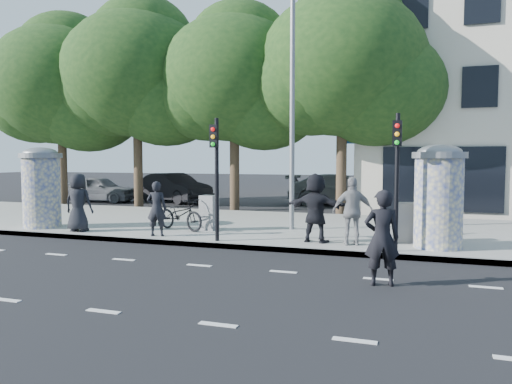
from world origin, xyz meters
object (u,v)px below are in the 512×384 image
(traffic_pole_near, at_px, (216,166))
(ped_e, at_px, (353,211))
(ad_column_right, at_px, (439,194))
(ad_column_left, at_px, (41,186))
(street_lamp, at_px, (292,84))
(car_right, at_px, (341,190))
(cabinet_right, at_px, (405,223))
(bicycle, at_px, (180,214))
(car_left, at_px, (99,189))
(ped_f, at_px, (316,208))
(ped_b, at_px, (157,209))
(traffic_pole_far, at_px, (397,167))
(ped_a, at_px, (78,202))
(car_mid, at_px, (174,188))
(cabinet_left, at_px, (209,213))
(man_road, at_px, (382,238))

(traffic_pole_near, relative_size, ped_e, 1.88)
(ad_column_right, bearing_deg, ad_column_left, -179.08)
(ad_column_right, height_order, street_lamp, street_lamp)
(ped_e, xyz_separation_m, car_right, (-2.29, 12.50, -0.26))
(cabinet_right, relative_size, car_right, 0.20)
(bicycle, xyz_separation_m, car_left, (-9.79, 9.17, 0.07))
(street_lamp, distance_m, ped_f, 4.44)
(ped_b, bearing_deg, bicycle, -108.35)
(traffic_pole_far, height_order, ped_e, traffic_pole_far)
(ped_a, distance_m, cabinet_right, 9.87)
(cabinet_right, xyz_separation_m, car_mid, (-12.56, 10.28, 0.10))
(traffic_pole_far, xyz_separation_m, car_mid, (-12.39, 11.76, -1.43))
(traffic_pole_far, distance_m, ped_f, 2.54)
(ped_f, relative_size, cabinet_left, 1.70)
(ad_column_right, bearing_deg, traffic_pole_near, -171.11)
(ped_f, relative_size, car_right, 0.34)
(cabinet_left, bearing_deg, car_mid, 134.03)
(street_lamp, distance_m, car_right, 10.99)
(ped_b, bearing_deg, car_mid, -77.66)
(traffic_pole_near, distance_m, car_right, 13.22)
(ped_e, distance_m, ped_f, 1.03)
(ped_e, bearing_deg, street_lamp, -58.82)
(street_lamp, height_order, cabinet_left, street_lamp)
(ped_b, relative_size, man_road, 0.87)
(ad_column_right, xyz_separation_m, traffic_pole_near, (-5.80, -0.91, 0.69))
(ad_column_left, xyz_separation_m, ad_column_right, (12.40, 0.20, 0.00))
(car_left, distance_m, car_mid, 4.24)
(traffic_pole_far, relative_size, cabinet_right, 3.12)
(traffic_pole_far, distance_m, ped_e, 1.73)
(ped_e, bearing_deg, bicycle, -23.73)
(traffic_pole_near, height_order, cabinet_right, traffic_pole_near)
(ped_f, distance_m, car_mid, 15.06)
(traffic_pole_far, distance_m, street_lamp, 5.12)
(ped_b, height_order, cabinet_right, ped_b)
(ped_a, distance_m, bicycle, 3.19)
(man_road, bearing_deg, cabinet_right, -107.26)
(ped_f, bearing_deg, ped_b, 14.58)
(ped_b, height_order, car_left, ped_b)
(ped_f, xyz_separation_m, cabinet_left, (-3.71, 1.18, -0.39))
(car_mid, bearing_deg, cabinet_left, -121.83)
(traffic_pole_far, height_order, ped_a, traffic_pole_far)
(car_left, bearing_deg, ped_f, -130.12)
(ad_column_right, bearing_deg, cabinet_right, 144.99)
(car_right, bearing_deg, ad_column_right, -159.74)
(traffic_pole_near, xyz_separation_m, ped_b, (-2.02, 0.26, -1.27))
(ad_column_right, height_order, ped_a, ad_column_right)
(cabinet_right, height_order, car_right, car_right)
(ad_column_left, height_order, ad_column_right, same)
(ped_f, xyz_separation_m, cabinet_right, (2.32, 0.77, -0.40))
(traffic_pole_near, xyz_separation_m, ped_e, (3.67, 0.57, -1.18))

